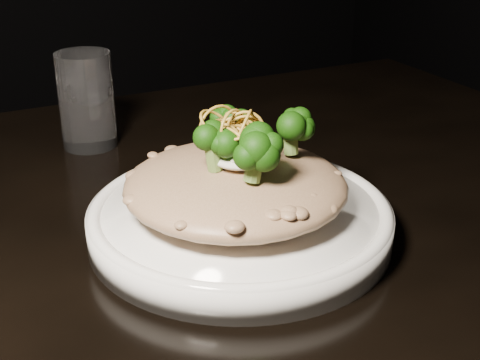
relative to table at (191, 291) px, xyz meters
name	(u,v)px	position (x,y,z in m)	size (l,w,h in m)	color
table	(191,291)	(0.00, 0.00, 0.00)	(1.10, 0.80, 0.75)	black
plate	(240,221)	(0.03, -0.05, 0.10)	(0.27, 0.27, 0.03)	white
risotto	(236,185)	(0.03, -0.05, 0.13)	(0.20, 0.20, 0.04)	brown
broccoli	(243,137)	(0.03, -0.05, 0.18)	(0.12, 0.12, 0.04)	black
cheese	(240,157)	(0.03, -0.06, 0.16)	(0.05, 0.05, 0.01)	silver
shallots	(232,128)	(0.02, -0.05, 0.19)	(0.06, 0.06, 0.04)	brown
drinking_glass	(87,100)	(-0.03, 0.23, 0.14)	(0.06, 0.06, 0.11)	white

